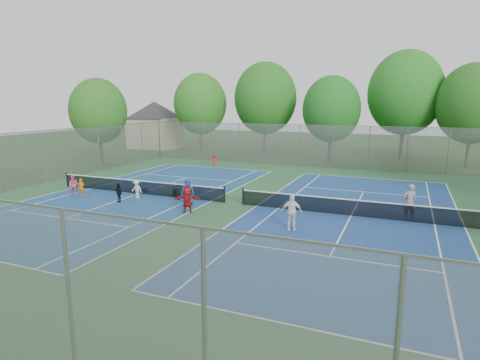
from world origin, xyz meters
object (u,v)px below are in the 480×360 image
(ball_hopper, at_px, (176,192))
(instructor, at_px, (410,202))
(net_right, at_px, (352,208))
(ball_crate, at_px, (145,190))
(net_left, at_px, (139,187))

(ball_hopper, height_order, instructor, instructor)
(net_right, relative_size, instructor, 6.75)
(net_right, relative_size, ball_crate, 36.94)
(net_left, distance_m, ball_hopper, 2.77)
(ball_hopper, xyz_separation_m, instructor, (14.12, 0.32, 0.67))
(net_left, xyz_separation_m, ball_crate, (-0.01, 0.69, -0.31))
(net_left, distance_m, net_right, 14.00)
(ball_crate, xyz_separation_m, ball_hopper, (2.77, -0.45, 0.14))
(net_right, height_order, ball_crate, net_right)
(net_left, height_order, net_right, same)
(ball_crate, distance_m, instructor, 16.91)
(net_left, bearing_deg, instructor, 1.91)
(net_right, distance_m, ball_crate, 14.03)
(net_right, xyz_separation_m, ball_crate, (-14.01, 0.69, -0.31))
(ball_hopper, bearing_deg, instructor, 1.29)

